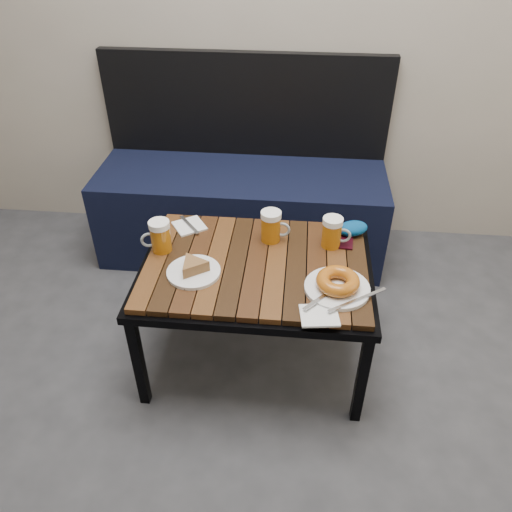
# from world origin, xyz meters

# --- Properties ---
(bench) EXTENTS (1.40, 0.50, 0.95)m
(bench) POSITION_xyz_m (-0.12, 1.76, 0.27)
(bench) COLOR black
(bench) RESTS_ON ground
(cafe_table) EXTENTS (0.84, 0.62, 0.47)m
(cafe_table) POSITION_xyz_m (0.02, 1.01, 0.43)
(cafe_table) COLOR black
(cafe_table) RESTS_ON ground
(beer_mug_left) EXTENTS (0.12, 0.09, 0.12)m
(beer_mug_left) POSITION_xyz_m (-0.34, 1.05, 0.53)
(beer_mug_left) COLOR #AE5F0E
(beer_mug_left) RESTS_ON cafe_table
(beer_mug_centre) EXTENTS (0.11, 0.08, 0.12)m
(beer_mug_centre) POSITION_xyz_m (0.07, 1.16, 0.53)
(beer_mug_centre) COLOR #AE5F0E
(beer_mug_centre) RESTS_ON cafe_table
(beer_mug_right) EXTENTS (0.11, 0.08, 0.12)m
(beer_mug_right) POSITION_xyz_m (0.29, 1.14, 0.53)
(beer_mug_right) COLOR #AE5F0E
(beer_mug_right) RESTS_ON cafe_table
(plate_pie) EXTENTS (0.19, 0.19, 0.05)m
(plate_pie) POSITION_xyz_m (-0.19, 0.93, 0.49)
(plate_pie) COLOR white
(plate_pie) RESTS_ON cafe_table
(plate_bagel) EXTENTS (0.27, 0.24, 0.06)m
(plate_bagel) POSITION_xyz_m (0.31, 0.89, 0.50)
(plate_bagel) COLOR white
(plate_bagel) RESTS_ON cafe_table
(napkin_left) EXTENTS (0.15, 0.15, 0.01)m
(napkin_left) POSITION_xyz_m (-0.27, 1.22, 0.48)
(napkin_left) COLOR white
(napkin_left) RESTS_ON cafe_table
(napkin_right) EXTENTS (0.13, 0.12, 0.01)m
(napkin_right) POSITION_xyz_m (0.25, 0.75, 0.48)
(napkin_right) COLOR white
(napkin_right) RESTS_ON cafe_table
(passport_navy) EXTENTS (0.13, 0.13, 0.01)m
(passport_navy) POSITION_xyz_m (-0.18, 0.90, 0.47)
(passport_navy) COLOR black
(passport_navy) RESTS_ON cafe_table
(passport_burgundy) EXTENTS (0.11, 0.15, 0.01)m
(passport_burgundy) POSITION_xyz_m (0.33, 1.19, 0.48)
(passport_burgundy) COLOR black
(passport_burgundy) RESTS_ON cafe_table
(knit_pouch) EXTENTS (0.14, 0.12, 0.05)m
(knit_pouch) POSITION_xyz_m (0.38, 1.23, 0.50)
(knit_pouch) COLOR navy
(knit_pouch) RESTS_ON cafe_table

